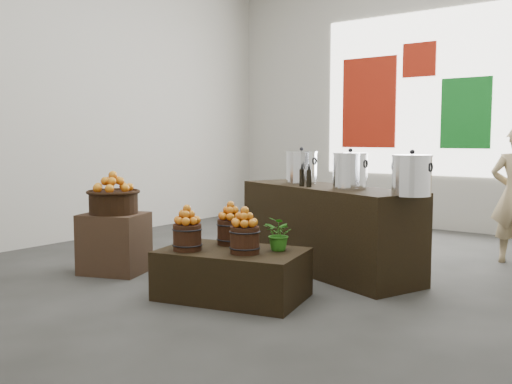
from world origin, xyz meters
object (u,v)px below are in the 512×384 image
Objects in this scene: stock_pot_center at (350,172)px; wicker_basket at (113,203)px; display_table at (232,274)px; crate at (114,243)px; stock_pot_right at (412,176)px; stock_pot_left at (301,168)px; counter at (327,229)px.

wicker_basket is at bearing -147.79° from stock_pot_center.
stock_pot_center reaches higher than display_table.
crate is 0.41m from wicker_basket.
stock_pot_right is at bearing 25.58° from display_table.
wicker_basket is at bearing -160.11° from stock_pot_right.
stock_pot_center is (1.97, 1.24, 0.73)m from crate.
stock_pot_center is 0.77m from stock_pot_right.
counter is at bearing -20.42° from stock_pot_left.
wicker_basket is 1.47× the size of stock_pot_left.
stock_pot_right is (0.72, -0.27, 0.00)m from stock_pot_center.
stock_pot_center reaches higher than counter.
stock_pot_center reaches higher than wicker_basket.
counter is (1.66, 1.36, 0.13)m from crate.
counter is (1.66, 1.36, -0.28)m from wicker_basket.
display_table is 1.72m from stock_pot_right.
wicker_basket is (0.00, 0.00, 0.41)m from crate.
stock_pot_left is (1.25, 1.51, 0.73)m from crate.
crate is at bearing -120.21° from counter.
counter reaches higher than display_table.
crate is at bearing 166.41° from display_table.
counter is 0.68m from stock_pot_center.
crate is 1.84× the size of stock_pot_center.
stock_pot_left reaches higher than counter.
stock_pot_left and stock_pot_center have the same top height.
stock_pot_left is (1.25, 1.51, 0.32)m from wicker_basket.
stock_pot_right reaches higher than display_table.
stock_pot_left is at bearing 159.58° from stock_pot_right.
wicker_basket is at bearing 0.00° from crate.
stock_pot_left is at bearing 50.36° from crate.
counter is 6.47× the size of stock_pot_left.
wicker_basket is 2.16m from counter.
counter reaches higher than wicker_basket.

